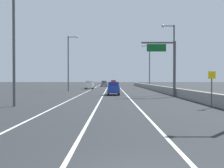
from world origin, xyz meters
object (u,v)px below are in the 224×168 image
object	(u,v)px
lamp_post_right_second	(174,55)
car_gray_3	(105,84)
lamp_post_right_third	(150,64)
car_white_2	(90,85)
car_red_0	(114,83)
lamp_post_left_mid	(70,60)
overhead_sign_gantry	(170,62)
speed_advisory_sign	(213,86)
car_blue_1	(114,88)
lamp_post_left_near	(18,34)

from	to	relation	value
lamp_post_right_second	car_gray_3	world-z (taller)	lamp_post_right_second
lamp_post_right_third	car_white_2	size ratio (longest dim) A/B	2.30
lamp_post_right_third	car_red_0	xyz separation A→B (m)	(-8.86, 25.85, -5.28)
lamp_post_left_mid	car_red_0	bearing A→B (deg)	77.31
car_gray_3	car_white_2	bearing A→B (deg)	-97.22
overhead_sign_gantry	speed_advisory_sign	world-z (taller)	overhead_sign_gantry
car_blue_1	car_red_0	bearing A→B (deg)	89.70
speed_advisory_sign	lamp_post_right_third	size ratio (longest dim) A/B	0.27
speed_advisory_sign	car_gray_3	distance (m)	66.86
overhead_sign_gantry	lamp_post_right_second	bearing A→B (deg)	73.34
overhead_sign_gantry	car_gray_3	distance (m)	52.88
car_gray_3	lamp_post_right_second	bearing A→B (deg)	-74.87
lamp_post_right_second	lamp_post_left_near	distance (m)	26.36
lamp_post_right_third	car_red_0	distance (m)	27.83
car_white_2	car_gray_3	world-z (taller)	car_white_2
speed_advisory_sign	lamp_post_right_second	bearing A→B (deg)	85.92
lamp_post_left_mid	car_blue_1	world-z (taller)	lamp_post_left_mid
overhead_sign_gantry	lamp_post_right_second	distance (m)	6.86
overhead_sign_gantry	lamp_post_left_mid	size ratio (longest dim) A/B	0.68
speed_advisory_sign	car_blue_1	world-z (taller)	speed_advisory_sign
overhead_sign_gantry	lamp_post_right_second	xyz separation A→B (m)	(1.92, 6.40, 1.56)
lamp_post_right_third	car_blue_1	size ratio (longest dim) A/B	2.56
lamp_post_right_third	car_white_2	xyz separation A→B (m)	(-14.84, -2.82, -5.30)
overhead_sign_gantry	car_red_0	world-z (taller)	overhead_sign_gantry
overhead_sign_gantry	speed_advisory_sign	bearing A→B (deg)	-88.22
lamp_post_right_third	lamp_post_right_second	bearing A→B (deg)	-89.32
speed_advisory_sign	car_red_0	bearing A→B (deg)	96.10
lamp_post_right_third	car_white_2	distance (m)	16.01
lamp_post_left_near	lamp_post_left_mid	distance (m)	30.45
overhead_sign_gantry	lamp_post_left_near	size ratio (longest dim) A/B	0.68
lamp_post_left_near	car_white_2	bearing A→B (deg)	86.26
speed_advisory_sign	lamp_post_right_second	distance (m)	21.19
overhead_sign_gantry	lamp_post_right_third	bearing A→B (deg)	87.09
lamp_post_left_mid	car_red_0	size ratio (longest dim) A/B	2.32
speed_advisory_sign	lamp_post_right_third	xyz separation A→B (m)	(1.17, 46.03, 4.53)
lamp_post_right_third	car_gray_3	distance (m)	23.86
lamp_post_left_mid	car_blue_1	bearing A→B (deg)	-57.17
lamp_post_left_mid	car_gray_3	xyz separation A→B (m)	(5.94, 34.25, -5.34)
lamp_post_left_mid	car_gray_3	bearing A→B (deg)	80.16
lamp_post_left_mid	car_white_2	xyz separation A→B (m)	(3.06, 11.48, -5.30)
lamp_post_right_third	overhead_sign_gantry	bearing A→B (deg)	-92.91
lamp_post_left_near	lamp_post_right_second	bearing A→B (deg)	47.30
overhead_sign_gantry	car_blue_1	size ratio (longest dim) A/B	1.74
lamp_post_right_third	car_blue_1	world-z (taller)	lamp_post_right_third
speed_advisory_sign	lamp_post_left_near	bearing A→B (deg)	175.54
lamp_post_left_mid	lamp_post_left_near	bearing A→B (deg)	-89.40
lamp_post_right_third	lamp_post_left_near	size ratio (longest dim) A/B	1.00
overhead_sign_gantry	lamp_post_right_third	xyz separation A→B (m)	(1.61, 31.77, 1.56)
car_gray_3	lamp_post_left_near	bearing A→B (deg)	-94.97
car_blue_1	car_white_2	bearing A→B (deg)	102.83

